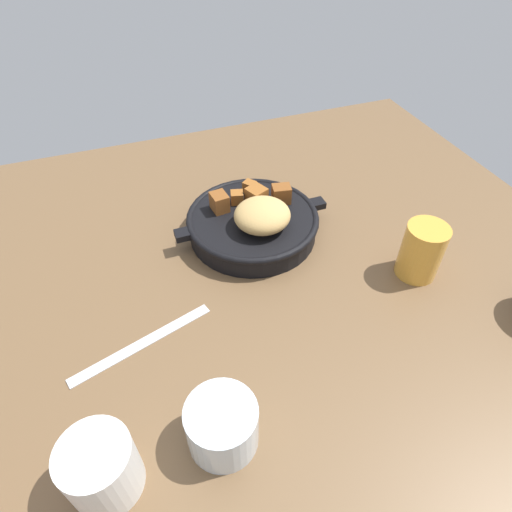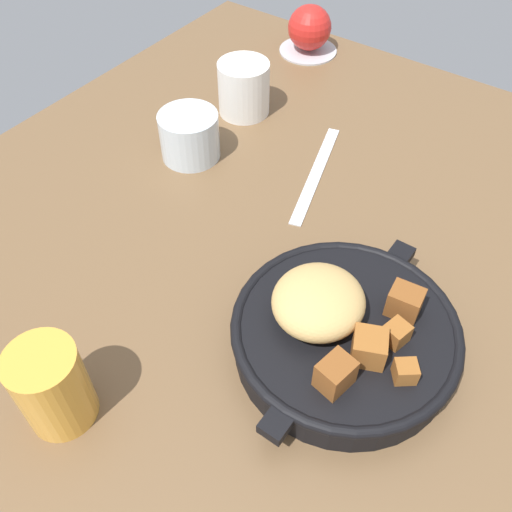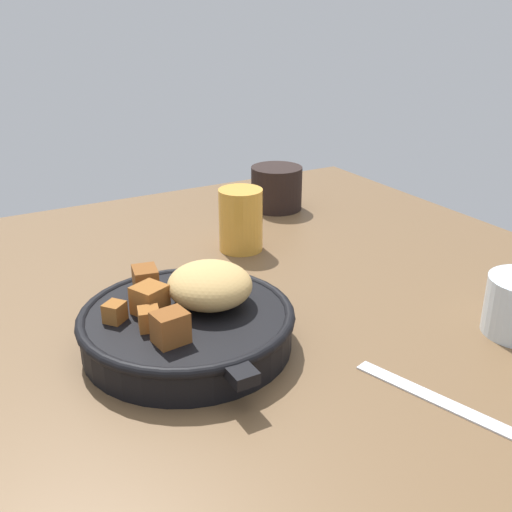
{
  "view_description": "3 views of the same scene",
  "coord_description": "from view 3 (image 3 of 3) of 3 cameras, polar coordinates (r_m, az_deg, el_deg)",
  "views": [
    {
      "loc": [
        17.78,
        45.54,
        50.54
      ],
      "look_at": [
        1.15,
        0.33,
        4.41
      ],
      "focal_mm": 30.37,
      "sensor_mm": 36.0,
      "label": 1
    },
    {
      "loc": [
        -33.1,
        -20.99,
        49.97
      ],
      "look_at": [
        -1.66,
        1.46,
        6.96
      ],
      "focal_mm": 39.68,
      "sensor_mm": 36.0,
      "label": 2
    },
    {
      "loc": [
        50.75,
        -31.13,
        34.35
      ],
      "look_at": [
        -3.45,
        -0.32,
        7.98
      ],
      "focal_mm": 42.52,
      "sensor_mm": 36.0,
      "label": 3
    }
  ],
  "objects": [
    {
      "name": "juice_glass_amber",
      "position": [
        0.89,
        -1.45,
        3.42
      ],
      "size": [
        6.47,
        6.47,
        9.25
      ],
      "primitive_type": "cylinder",
      "color": "gold",
      "rests_on": "ground_plane"
    },
    {
      "name": "coffee_mug_dark",
      "position": [
        1.08,
        1.94,
        6.42
      ],
      "size": [
        8.98,
        8.98,
        7.56
      ],
      "primitive_type": "cylinder",
      "color": "black",
      "rests_on": "ground_plane"
    },
    {
      "name": "butter_knife",
      "position": [
        0.6,
        18.47,
        -13.44
      ],
      "size": [
        20.71,
        7.65,
        0.36
      ],
      "primitive_type": "cube",
      "rotation": [
        0.0,
        0.0,
        0.29
      ],
      "color": "silver",
      "rests_on": "ground_plane"
    },
    {
      "name": "ground_plane",
      "position": [
        0.69,
        1.66,
        -7.92
      ],
      "size": [
        112.28,
        99.45,
        2.4
      ],
      "primitive_type": "cube",
      "color": "brown"
    },
    {
      "name": "cast_iron_skillet",
      "position": [
        0.65,
        -6.33,
        -6.01
      ],
      "size": [
        27.28,
        22.97,
        8.54
      ],
      "color": "black",
      "rests_on": "ground_plane"
    }
  ]
}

